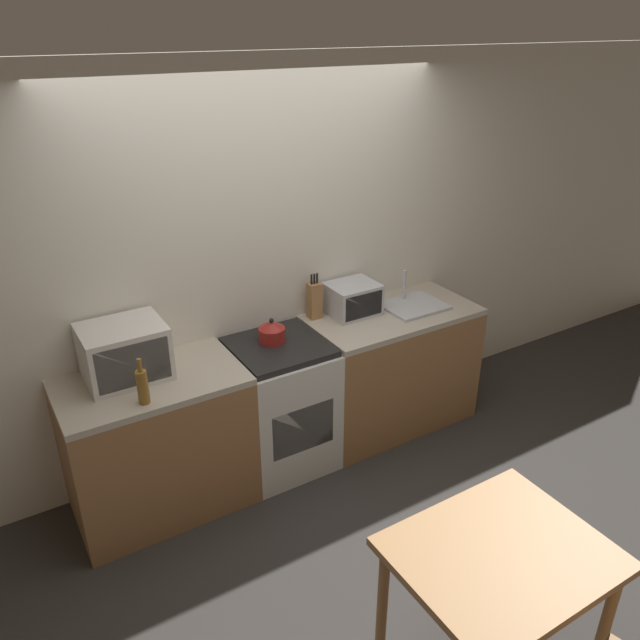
# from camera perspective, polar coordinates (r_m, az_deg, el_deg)

# --- Properties ---
(ground_plane) EXTENTS (16.00, 16.00, 0.00)m
(ground_plane) POSITION_cam_1_polar(r_m,az_deg,el_deg) (4.09, 1.72, -16.62)
(ground_plane) COLOR #33302D
(wall_back) EXTENTS (10.00, 0.06, 2.60)m
(wall_back) POSITION_cam_1_polar(r_m,az_deg,el_deg) (4.10, -5.21, 4.90)
(wall_back) COLOR silver
(wall_back) RESTS_ON ground_plane
(counter_left_run) EXTENTS (1.05, 0.62, 0.90)m
(counter_left_run) POSITION_cam_1_polar(r_m,az_deg,el_deg) (3.95, -14.54, -10.91)
(counter_left_run) COLOR olive
(counter_left_run) RESTS_ON ground_plane
(counter_right_run) EXTENTS (1.22, 0.62, 0.90)m
(counter_right_run) POSITION_cam_1_polar(r_m,az_deg,el_deg) (4.61, 6.43, -4.38)
(counter_right_run) COLOR olive
(counter_right_run) RESTS_ON ground_plane
(stove_range) EXTENTS (0.61, 0.62, 0.90)m
(stove_range) POSITION_cam_1_polar(r_m,az_deg,el_deg) (4.19, -3.63, -7.71)
(stove_range) COLOR silver
(stove_range) RESTS_ON ground_plane
(kettle) EXTENTS (0.17, 0.17, 0.16)m
(kettle) POSITION_cam_1_polar(r_m,az_deg,el_deg) (3.97, -4.43, -1.07)
(kettle) COLOR maroon
(kettle) RESTS_ON stove_range
(microwave) EXTENTS (0.46, 0.37, 0.32)m
(microwave) POSITION_cam_1_polar(r_m,az_deg,el_deg) (3.70, -17.44, -2.81)
(microwave) COLOR silver
(microwave) RESTS_ON counter_left_run
(bottle) EXTENTS (0.06, 0.06, 0.27)m
(bottle) POSITION_cam_1_polar(r_m,az_deg,el_deg) (3.45, -15.92, -5.82)
(bottle) COLOR olive
(bottle) RESTS_ON counter_left_run
(knife_block) EXTENTS (0.09, 0.08, 0.32)m
(knife_block) POSITION_cam_1_polar(r_m,az_deg,el_deg) (4.25, -0.51, 1.82)
(knife_block) COLOR #9E7042
(knife_block) RESTS_ON counter_right_run
(toaster_oven) EXTENTS (0.34, 0.29, 0.22)m
(toaster_oven) POSITION_cam_1_polar(r_m,az_deg,el_deg) (4.33, 3.00, 1.95)
(toaster_oven) COLOR silver
(toaster_oven) RESTS_ON counter_right_run
(sink_basin) EXTENTS (0.43, 0.35, 0.24)m
(sink_basin) POSITION_cam_1_polar(r_m,az_deg,el_deg) (4.51, 8.50, 1.41)
(sink_basin) COLOR silver
(sink_basin) RESTS_ON counter_right_run
(dining_table) EXTENTS (0.88, 0.72, 0.76)m
(dining_table) POSITION_cam_1_polar(r_m,az_deg,el_deg) (2.95, 16.08, -21.06)
(dining_table) COLOR #9E7042
(dining_table) RESTS_ON ground_plane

